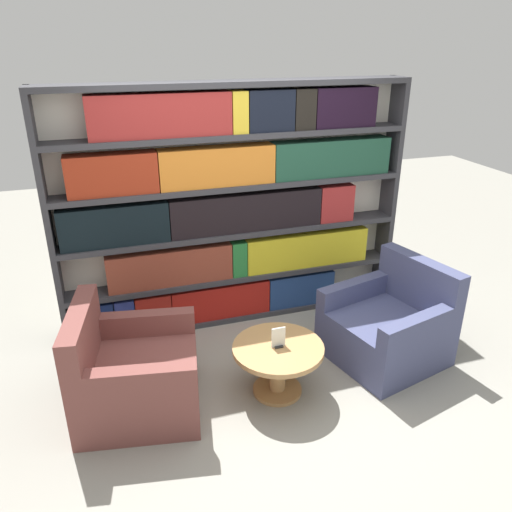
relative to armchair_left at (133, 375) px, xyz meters
The scene contains 6 objects.
ground_plane 1.19m from the armchair_left, 13.13° to the right, with size 14.00×14.00×0.00m, color gray.
bookshelf 1.78m from the armchair_left, 45.54° to the left, with size 3.32×0.30×2.29m.
armchair_left is the anchor object (origin of this frame).
armchair_right 2.20m from the armchair_left, ahead, with size 1.06×1.05×0.86m.
coffee_table 1.11m from the armchair_left, ahead, with size 0.72×0.72×0.43m.
table_sign 1.13m from the armchair_left, ahead, with size 0.11×0.06×0.17m.
Camera 1 is at (-1.19, -2.94, 2.63)m, focal length 35.00 mm.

